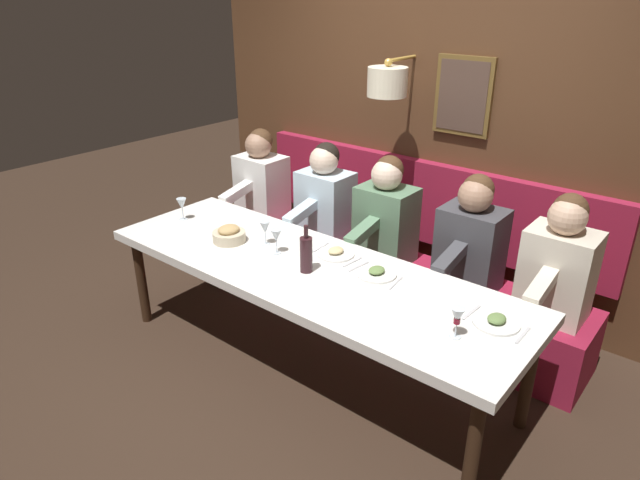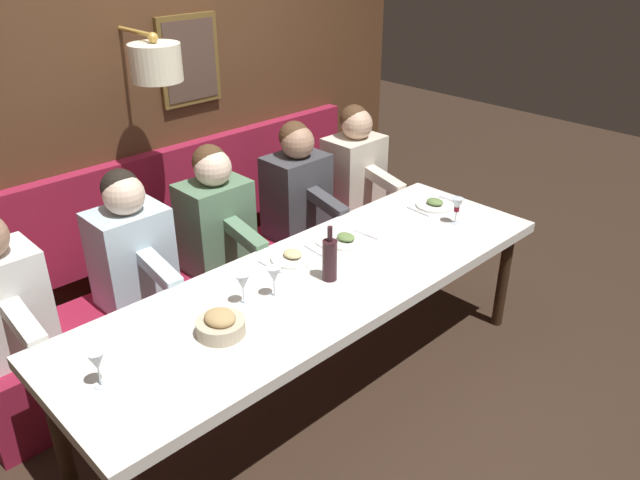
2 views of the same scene
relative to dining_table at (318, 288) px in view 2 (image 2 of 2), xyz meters
The scene contains 17 objects.
ground_plane 0.68m from the dining_table, ahead, with size 12.00×12.00×0.00m, color #332319.
dining_table is the anchor object (origin of this frame).
banquette_bench 1.00m from the dining_table, ahead, with size 0.52×3.01×0.45m, color maroon.
back_wall_panel 1.61m from the dining_table, ahead, with size 0.59×4.21×2.90m.
diner_nearest 1.51m from the dining_table, 54.06° to the right, with size 0.60×0.40×0.79m.
diner_near 1.11m from the dining_table, 36.58° to the right, with size 0.60×0.40×0.79m.
diner_middle 0.89m from the dining_table, ahead, with size 0.60×0.40×0.79m.
diner_far 1.06m from the dining_table, 32.93° to the left, with size 0.60×0.40×0.79m.
place_setting_0 0.44m from the dining_table, 65.56° to the right, with size 0.24×0.32×0.05m.
place_setting_1 0.25m from the dining_table, ahead, with size 0.24×0.32×0.05m.
place_setting_2 1.17m from the dining_table, 83.94° to the right, with size 0.24×0.31×0.05m.
wine_glass_0 0.33m from the dining_table, 85.41° to the left, with size 0.07×0.07×0.16m.
wine_glass_1 1.07m from the dining_table, 96.11° to the right, with size 0.07×0.07×0.16m.
wine_glass_2 1.21m from the dining_table, 89.79° to the left, with size 0.07×0.07×0.16m.
wine_glass_3 0.47m from the dining_table, 80.13° to the left, with size 0.07×0.07×0.16m.
wine_bottle 0.19m from the dining_table, 143.72° to the right, with size 0.08×0.08×0.30m.
bread_bowl 0.66m from the dining_table, 94.12° to the left, with size 0.22×0.22×0.12m.
Camera 2 is at (-2.01, 1.93, 2.40)m, focal length 35.22 mm.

